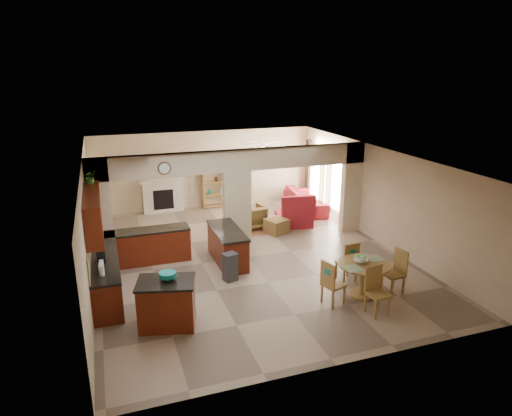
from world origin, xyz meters
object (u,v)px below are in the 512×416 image
object	(u,v)px
kitchen_island	(167,303)
sofa	(305,200)
dining_table	(363,275)
armchair	(252,217)

from	to	relation	value
kitchen_island	sofa	distance (m)	8.52
sofa	kitchen_island	bearing A→B (deg)	143.72
dining_table	sofa	distance (m)	6.55
dining_table	sofa	bearing A→B (deg)	76.53
dining_table	sofa	world-z (taller)	dining_table
sofa	armchair	distance (m)	2.71
dining_table	sofa	size ratio (longest dim) A/B	0.47
kitchen_island	armchair	xyz separation A→B (m)	(3.44, 4.97, -0.12)
kitchen_island	dining_table	bearing A→B (deg)	11.94
dining_table	armchair	xyz separation A→B (m)	(-0.91, 5.17, -0.16)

